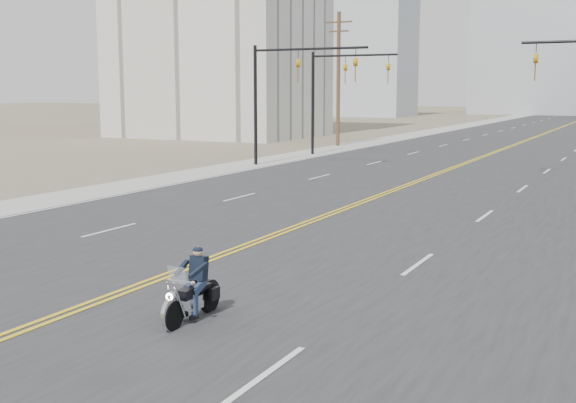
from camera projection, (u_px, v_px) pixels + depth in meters
The scene contains 9 objects.
road at pixel (540, 135), 71.60m from camera, with size 20.00×200.00×0.01m, color #303033.
sidewalk_left at pixel (427, 132), 76.75m from camera, with size 3.00×200.00×0.01m, color #A5A5A0.
traffic_mast_left at pixel (286, 81), 41.38m from camera, with size 7.10×0.26×7.00m.
traffic_mast_far at pixel (336, 83), 48.59m from camera, with size 6.10×0.26×7.00m.
utility_pole_left at pixel (338, 77), 56.97m from camera, with size 2.20×0.30×10.50m.
haze_bldg_a at pixel (370, 52), 125.26m from camera, with size 14.00×12.00×22.00m, color #B7BCC6.
haze_bldg_d at pixel (531, 45), 136.70m from camera, with size 20.00×15.00×26.00m, color #ADB2B7.
haze_bldg_f at pixel (326, 73), 145.64m from camera, with size 12.00×12.00×16.00m, color #ADB2B7.
motorcyclist at pixel (192, 285), 13.72m from camera, with size 0.77×1.80×1.40m, color black, non-canonical shape.
Camera 1 is at (10.11, -5.35, 4.36)m, focal length 45.00 mm.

